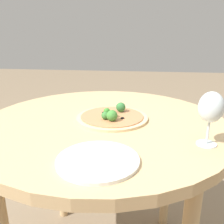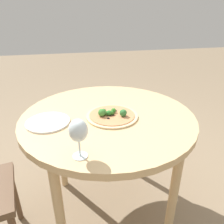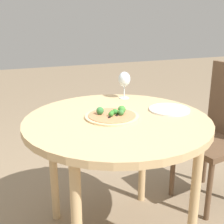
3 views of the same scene
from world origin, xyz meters
name	(u,v)px [view 2 (image 2 of 3)]	position (x,y,z in m)	size (l,w,h in m)	color
ground_plane	(109,208)	(0.00, 0.00, 0.00)	(12.00, 12.00, 0.00)	#847056
dining_table	(108,127)	(0.00, 0.00, 0.68)	(1.00, 1.00, 0.77)	tan
pizza	(112,115)	(0.03, 0.02, 0.78)	(0.29, 0.29, 0.06)	#DBBC89
wine_glass	(78,131)	(0.36, -0.19, 0.89)	(0.08, 0.08, 0.17)	silver
plate_near	(48,122)	(0.03, -0.33, 0.77)	(0.23, 0.23, 0.01)	silver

